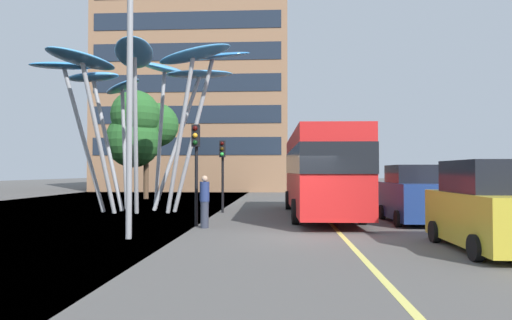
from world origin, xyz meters
TOP-DOWN VIEW (x-y plane):
  - ground at (-0.73, 0.00)m, footprint 120.00×240.00m
  - red_bus at (1.15, 6.08)m, footprint 2.99×11.60m
  - leaf_sculpture at (-7.46, 7.88)m, footprint 10.84×9.46m
  - traffic_light_kerb_near at (-3.66, 2.07)m, footprint 0.28×0.42m
  - traffic_light_kerb_far at (-3.40, 7.42)m, footprint 0.28×0.42m
  - car_parked_near at (4.67, -2.60)m, footprint 2.02×4.36m
  - car_parked_mid at (4.51, 3.55)m, footprint 1.94×4.14m
  - street_lamp at (-4.74, -1.10)m, footprint 1.61×0.44m
  - tree_pavement_near at (-10.75, 17.93)m, footprint 4.86×5.20m
  - tree_pavement_far at (-7.45, 32.17)m, footprint 5.34×4.83m
  - pedestrian at (-3.26, 1.58)m, footprint 0.34×0.34m
  - backdrop_building at (-9.76, 36.51)m, footprint 19.57×15.45m

SIDE VIEW (x-z plane):
  - ground at x=-0.73m, z-range -0.10..0.00m
  - pedestrian at x=-3.26m, z-range 0.01..1.86m
  - car_parked_mid at x=4.51m, z-range -0.06..2.18m
  - car_parked_near at x=4.67m, z-range -0.08..2.20m
  - red_bus at x=1.15m, z-range 0.18..4.03m
  - traffic_light_kerb_far at x=-3.40m, z-range 0.79..4.26m
  - traffic_light_kerb_near at x=-3.66m, z-range 0.83..4.53m
  - tree_pavement_far at x=-7.45m, z-range 1.25..8.63m
  - tree_pavement_near at x=-10.75m, z-range 1.28..9.04m
  - street_lamp at x=-4.74m, z-range 1.09..9.75m
  - leaf_sculpture at x=-7.46m, z-range 2.57..10.88m
  - backdrop_building at x=-9.76m, z-range 0.00..24.47m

